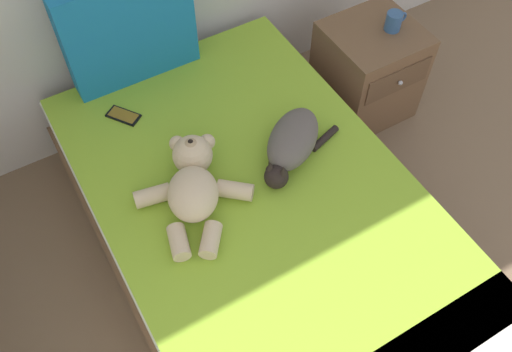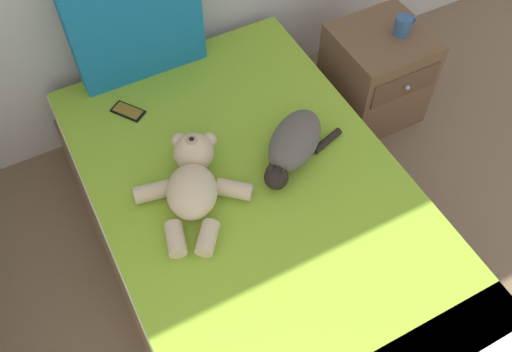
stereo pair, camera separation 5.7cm
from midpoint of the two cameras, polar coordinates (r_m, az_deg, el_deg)
bed at (r=2.38m, az=1.28°, el=-5.97°), size 1.25×2.06×0.48m
patterned_cushion at (r=2.55m, az=-11.84°, el=15.25°), size 0.59×0.13×0.52m
cat at (r=2.26m, az=4.64°, el=3.33°), size 0.43×0.36×0.15m
teddy_bear at (r=2.15m, az=-5.89°, el=-0.54°), size 0.45×0.54×0.18m
cell_phone at (r=2.52m, az=-12.62°, el=6.63°), size 0.14×0.16×0.01m
nightstand at (r=3.02m, az=12.93°, el=10.27°), size 0.46×0.47×0.53m
mug at (r=2.85m, az=15.73°, el=14.94°), size 0.12×0.08×0.09m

